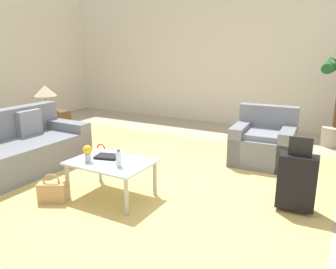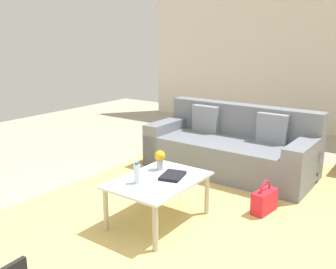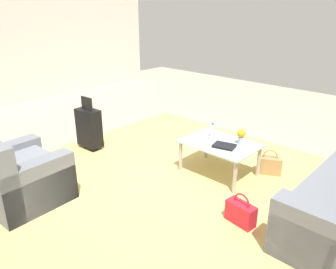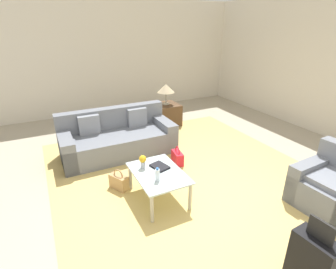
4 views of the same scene
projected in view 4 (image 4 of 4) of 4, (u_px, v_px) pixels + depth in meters
ground_plane at (200, 203)px, 3.88m from camera, size 12.00×12.00×0.00m
wall_left at (105, 58)px, 7.43m from camera, size 0.12×8.00×3.10m
area_rug at (191, 180)px, 4.45m from camera, size 5.20×4.40×0.01m
couch at (117, 138)px, 5.32m from camera, size 0.98×2.21×0.88m
armchair at (335, 189)px, 3.71m from camera, size 0.96×0.91×0.87m
coffee_table at (158, 176)px, 3.85m from camera, size 0.97×0.68×0.46m
water_bottle at (157, 175)px, 3.58m from camera, size 0.06×0.06×0.20m
coffee_table_book at (160, 166)px, 3.95m from camera, size 0.32×0.26×0.03m
flower_vase at (143, 161)px, 3.89m from camera, size 0.11×0.11×0.21m
side_table at (166, 114)px, 6.81m from camera, size 0.64×0.64×0.54m
table_lamp at (166, 89)px, 6.55m from camera, size 0.43×0.43×0.52m
suitcase_black at (312, 262)px, 2.50m from camera, size 0.41×0.25×0.85m
handbag_red at (177, 157)px, 4.93m from camera, size 0.34×0.18×0.36m
handbag_tan at (119, 182)px, 4.18m from camera, size 0.35×0.27×0.36m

